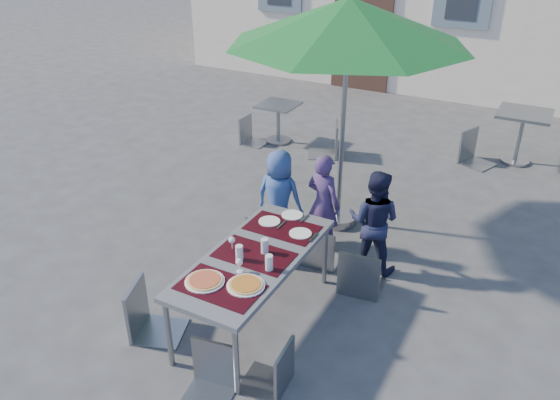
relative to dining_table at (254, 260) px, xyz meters
The scene contains 21 objects.
ground 0.79m from the dining_table, 83.77° to the left, with size 90.00×90.00×0.00m, color #3F3E41.
dining_table is the anchor object (origin of this frame).
pizza_near_left 0.58m from the dining_table, 105.53° to the right, with size 0.34×0.34×0.03m.
pizza_near_right 0.48m from the dining_table, 67.47° to the right, with size 0.33×0.33×0.03m.
glassware 0.16m from the dining_table, 63.16° to the right, with size 0.53×0.42×0.15m.
place_settings 0.64m from the dining_table, 89.10° to the left, with size 0.64×0.50×0.01m.
child_0 1.49m from the dining_table, 109.47° to the left, with size 0.56×0.37×1.15m, color #375498.
child_1 1.47m from the dining_table, 88.58° to the left, with size 0.44×0.29×1.19m, color #4B3267.
child_2 1.54m from the dining_table, 63.98° to the left, with size 0.57×0.33×1.18m, color #1B1E3C.
chair_0 1.12m from the dining_table, 113.46° to the left, with size 0.47×0.47×0.99m.
chair_1 1.17m from the dining_table, 82.15° to the left, with size 0.43×0.43×0.89m.
chair_2 1.16m from the dining_table, 50.54° to the left, with size 0.48×0.48×0.97m.
chair_3 1.02m from the dining_table, 141.93° to the right, with size 0.56×0.56×0.99m.
chair_4 0.90m from the dining_table, 49.16° to the right, with size 0.41×0.41×0.85m.
chair_5 0.99m from the dining_table, 81.81° to the right, with size 0.45×0.45×0.88m.
patio_umbrella 2.77m from the dining_table, 91.15° to the left, with size 2.72×2.72×2.73m.
cafe_table_0 4.67m from the dining_table, 115.77° to the left, with size 0.63×0.63×0.67m.
bg_chair_l_0 4.62m from the dining_table, 121.71° to the left, with size 0.40×0.39×0.88m.
bg_chair_r_0 4.19m from the dining_table, 103.98° to the left, with size 0.61×0.61×1.04m.
cafe_table_1 5.47m from the dining_table, 71.91° to the left, with size 0.77×0.77×0.83m.
bg_chair_l_1 4.99m from the dining_table, 77.33° to the left, with size 0.58×0.58×1.01m.
Camera 1 is at (2.15, -3.91, 3.53)m, focal length 35.00 mm.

